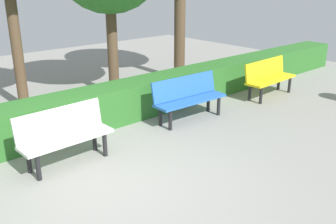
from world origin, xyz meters
The scene contains 5 objects.
ground_plane centered at (0.00, 0.00, 0.00)m, with size 20.15×20.15×0.00m, color gray.
bench_yellow centered at (-5.12, -0.89, 0.48)m, with size 1.58×0.52×0.86m.
bench_blue centered at (-2.58, -1.01, 0.48)m, with size 1.61×0.52×0.86m.
bench_white centered at (0.14, -0.90, 0.48)m, with size 1.43×0.50×0.86m.
hedge_row centered at (-1.16, -1.90, 0.36)m, with size 16.15×0.73×0.72m, color #2D6B28.
Camera 1 is at (2.44, 4.09, 2.71)m, focal length 40.55 mm.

